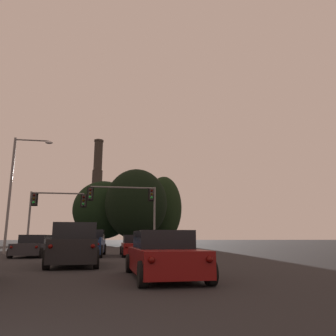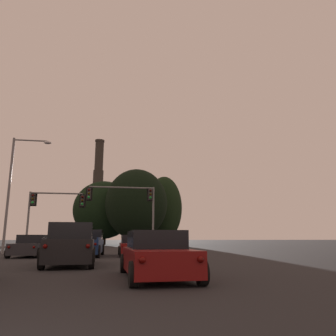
{
  "view_description": "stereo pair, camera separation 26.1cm",
  "coord_description": "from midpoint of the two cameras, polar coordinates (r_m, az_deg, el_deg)",
  "views": [
    {
      "loc": [
        1.64,
        -2.7,
        1.18
      ],
      "look_at": [
        10.86,
        50.39,
        12.82
      ],
      "focal_mm": 35.0,
      "sensor_mm": 36.0,
      "label": 1
    },
    {
      "loc": [
        1.89,
        -2.74,
        1.18
      ],
      "look_at": [
        10.86,
        50.39,
        12.82
      ],
      "focal_mm": 35.0,
      "sensor_mm": 36.0,
      "label": 2
    }
  ],
  "objects": [
    {
      "name": "treeline_far_left",
      "position": [
        65.09,
        -11.27,
        -7.14
      ],
      "size": [
        11.71,
        10.54,
        12.2
      ],
      "color": "black",
      "rests_on": "ground_plane"
    },
    {
      "name": "sedan_left_lane_front",
      "position": [
        24.28,
        -22.53,
        -12.5
      ],
      "size": [
        2.18,
        4.77,
        1.43
      ],
      "rotation": [
        0.0,
        0.0,
        -0.04
      ],
      "color": "#232328",
      "rests_on": "ground_plane"
    },
    {
      "name": "suv_center_lane_second",
      "position": [
        15.77,
        -16.25,
        -12.75
      ],
      "size": [
        2.29,
        4.97,
        1.86
      ],
      "rotation": [
        0.0,
        0.0,
        0.04
      ],
      "color": "black",
      "rests_on": "ground_plane"
    },
    {
      "name": "sedan_right_lane_front",
      "position": [
        23.65,
        -6.06,
        -13.37
      ],
      "size": [
        1.98,
        4.71,
        1.43
      ],
      "rotation": [
        0.0,
        0.0,
        0.0
      ],
      "color": "maroon",
      "rests_on": "ground_plane"
    },
    {
      "name": "treeline_center_right",
      "position": [
        67.08,
        -0.86,
        -6.95
      ],
      "size": [
        7.3,
        6.57,
        13.74
      ],
      "color": "black",
      "rests_on": "ground_plane"
    },
    {
      "name": "smokestack",
      "position": [
        132.84,
        -12.46,
        -5.5
      ],
      "size": [
        7.52,
        7.52,
        40.75
      ],
      "color": "#2B2722",
      "rests_on": "ground_plane"
    },
    {
      "name": "pickup_truck_center_lane_front",
      "position": [
        23.99,
        -13.92,
        -12.74
      ],
      "size": [
        2.36,
        5.56,
        1.82
      ],
      "rotation": [
        0.0,
        0.0,
        -0.03
      ],
      "color": "navy",
      "rests_on": "ground_plane"
    },
    {
      "name": "sedan_right_lane_third",
      "position": [
        10.53,
        -1.62,
        -14.97
      ],
      "size": [
        2.11,
        4.75,
        1.43
      ],
      "rotation": [
        0.0,
        0.0,
        0.03
      ],
      "color": "maroon",
      "rests_on": "ground_plane"
    },
    {
      "name": "traffic_light_overhead_left",
      "position": [
        31.77,
        -20.11,
        -6.21
      ],
      "size": [
        5.13,
        0.5,
        5.35
      ],
      "color": "slate",
      "rests_on": "ground_plane"
    },
    {
      "name": "traffic_light_far_right",
      "position": [
        67.17,
        -6.83,
        -9.47
      ],
      "size": [
        0.78,
        0.5,
        6.55
      ],
      "color": "slate",
      "rests_on": "ground_plane"
    },
    {
      "name": "street_lamp",
      "position": [
        29.32,
        -25.07,
        -2.19
      ],
      "size": [
        3.11,
        0.36,
        9.4
      ],
      "color": "slate",
      "rests_on": "ground_plane"
    },
    {
      "name": "treeline_right_mid",
      "position": [
        59.37,
        -5.67,
        -6.21
      ],
      "size": [
        11.1,
        9.99,
        13.58
      ],
      "color": "black",
      "rests_on": "ground_plane"
    },
    {
      "name": "traffic_light_overhead_right",
      "position": [
        30.11,
        -6.53,
        -5.76
      ],
      "size": [
        6.3,
        0.5,
        5.85
      ],
      "color": "slate",
      "rests_on": "ground_plane"
    }
  ]
}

